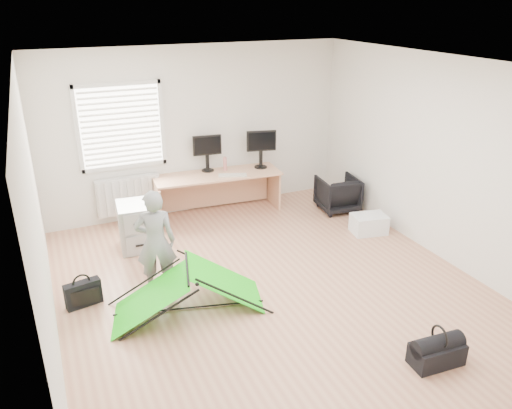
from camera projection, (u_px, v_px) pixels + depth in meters
name	position (u px, v px, depth m)	size (l,w,h in m)	color
ground	(269.00, 285.00, 6.28)	(5.50, 5.50, 0.00)	tan
back_wall	(197.00, 131.00, 8.08)	(5.00, 0.02, 2.70)	silver
window	(121.00, 126.00, 7.51)	(1.20, 0.06, 1.20)	silver
radiator	(129.00, 195.00, 7.90)	(1.00, 0.12, 0.60)	silver
desk	(218.00, 194.00, 8.22)	(2.05, 0.65, 0.70)	tan
filing_cabinet	(135.00, 226.00, 7.11)	(0.43, 0.57, 0.67)	#A6A9AB
monitor_left	(207.00, 158.00, 8.14)	(0.46, 0.10, 0.44)	black
monitor_right	(261.00, 154.00, 8.30)	(0.49, 0.11, 0.47)	black
keyboard	(233.00, 175.00, 8.00)	(0.45, 0.15, 0.02)	beige
thermos	(225.00, 164.00, 8.22)	(0.06, 0.06, 0.22)	#BA6B68
office_chair	(338.00, 194.00, 8.39)	(0.62, 0.64, 0.58)	black
person	(156.00, 242.00, 5.94)	(0.48, 0.32, 1.32)	gray
kite	(188.00, 289.00, 5.70)	(1.73, 0.76, 0.54)	#1CD314
storage_crate	(369.00, 224.00, 7.63)	(0.51, 0.36, 0.29)	white
tote_bag	(149.00, 208.00, 8.08)	(0.32, 0.14, 0.38)	#1E8878
laptop_bag	(83.00, 294.00, 5.82)	(0.41, 0.12, 0.31)	black
white_box	(224.00, 287.00, 6.15)	(0.11, 0.11, 0.11)	silver
duffel_bag	(437.00, 354.00, 4.90)	(0.52, 0.27, 0.23)	black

